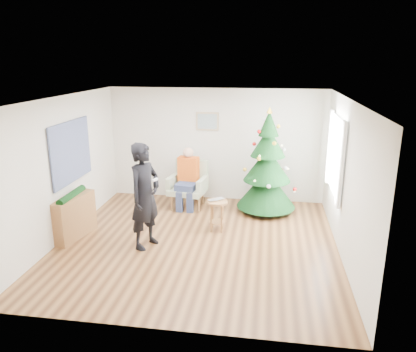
% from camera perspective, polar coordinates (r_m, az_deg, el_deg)
% --- Properties ---
extents(floor, '(5.00, 5.00, 0.00)m').
position_cam_1_polar(floor, '(7.51, -1.46, -9.33)').
color(floor, brown).
rests_on(floor, ground).
extents(ceiling, '(5.00, 5.00, 0.00)m').
position_cam_1_polar(ceiling, '(6.81, -1.62, 10.82)').
color(ceiling, white).
rests_on(ceiling, wall_back).
extents(wall_back, '(5.00, 0.00, 5.00)m').
position_cam_1_polar(wall_back, '(9.45, 1.14, 4.40)').
color(wall_back, silver).
rests_on(wall_back, floor).
extents(wall_front, '(5.00, 0.00, 5.00)m').
position_cam_1_polar(wall_front, '(4.76, -6.91, -8.04)').
color(wall_front, silver).
rests_on(wall_front, floor).
extents(wall_left, '(0.00, 5.00, 5.00)m').
position_cam_1_polar(wall_left, '(7.87, -19.75, 0.99)').
color(wall_left, silver).
rests_on(wall_left, floor).
extents(wall_right, '(0.00, 5.00, 5.00)m').
position_cam_1_polar(wall_right, '(7.06, 18.85, -0.62)').
color(wall_right, silver).
rests_on(wall_right, floor).
extents(window_panel, '(0.04, 1.30, 1.40)m').
position_cam_1_polar(window_panel, '(7.96, 17.59, 2.84)').
color(window_panel, white).
rests_on(window_panel, wall_right).
extents(curtains, '(0.05, 1.75, 1.50)m').
position_cam_1_polar(curtains, '(7.96, 17.37, 2.85)').
color(curtains, white).
rests_on(curtains, wall_right).
extents(christmas_tree, '(1.27, 1.27, 2.29)m').
position_cam_1_polar(christmas_tree, '(8.74, 8.34, 1.42)').
color(christmas_tree, '#3F2816').
rests_on(christmas_tree, floor).
extents(stool, '(0.41, 0.41, 0.61)m').
position_cam_1_polar(stool, '(7.89, 1.29, -5.56)').
color(stool, brown).
rests_on(stool, floor).
extents(laptop, '(0.40, 0.37, 0.03)m').
position_cam_1_polar(laptop, '(7.78, 1.31, -3.43)').
color(laptop, silver).
rests_on(laptop, stool).
extents(armchair, '(0.89, 0.84, 1.03)m').
position_cam_1_polar(armchair, '(9.15, -2.76, -1.96)').
color(armchair, '#A1AE8C').
rests_on(armchair, floor).
extents(seated_person, '(0.49, 0.68, 1.35)m').
position_cam_1_polar(seated_person, '(9.01, -2.92, -0.18)').
color(seated_person, navy).
rests_on(seated_person, armchair).
extents(standing_man, '(0.68, 0.81, 1.88)m').
position_cam_1_polar(standing_man, '(7.12, -8.86, -2.80)').
color(standing_man, black).
rests_on(standing_man, floor).
extents(game_controller, '(0.08, 0.13, 0.04)m').
position_cam_1_polar(game_controller, '(6.94, -7.46, -0.53)').
color(game_controller, white).
rests_on(game_controller, standing_man).
extents(console, '(0.48, 1.04, 0.80)m').
position_cam_1_polar(console, '(7.99, -18.37, -5.47)').
color(console, brown).
rests_on(console, floor).
extents(garland, '(0.14, 0.90, 0.14)m').
position_cam_1_polar(garland, '(7.85, -18.65, -2.62)').
color(garland, black).
rests_on(garland, console).
extents(tapestry, '(0.03, 1.50, 1.15)m').
position_cam_1_polar(tapestry, '(8.05, -18.68, 3.25)').
color(tapestry, black).
rests_on(tapestry, wall_left).
extents(framed_picture, '(0.52, 0.05, 0.42)m').
position_cam_1_polar(framed_picture, '(9.34, -0.10, 7.69)').
color(framed_picture, tan).
rests_on(framed_picture, wall_back).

